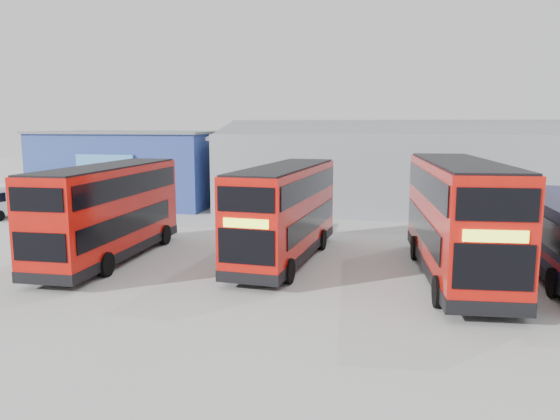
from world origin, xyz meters
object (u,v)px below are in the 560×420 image
Objects in this scene: double_decker_right at (458,220)px; panel_van at (9,199)px; maintenance_shed at (454,170)px; double_decker_left at (109,213)px; office_block at (135,167)px; double_decker_centre at (285,214)px.

double_decker_right is 26.81m from panel_van.
double_decker_left is (-15.44, -17.55, -0.63)m from maintenance_shed.
office_block is 1.18× the size of double_decker_right.
double_decker_centre is 0.91× the size of double_decker_right.
double_decker_left is at bearing 176.22° from double_decker_right.
double_decker_centre is at bearing 164.98° from double_decker_right.
maintenance_shed is at bearing 5.21° from office_block.
double_decker_right is at bearing -95.20° from maintenance_shed.
maintenance_shed is 6.44× the size of panel_van.
office_block is at bearing 138.48° from double_decker_right.
panel_van is (-26.98, -8.82, -1.51)m from maintenance_shed.
office_block is 19.69m from double_decker_centre.
double_decker_left is 0.91× the size of double_decker_right.
double_decker_centre is (-8.28, -16.12, -0.64)m from maintenance_shed.
office_block is at bearing -68.00° from double_decker_left.
double_decker_centre is (7.16, 1.43, -0.00)m from double_decker_left.
double_decker_left is 13.86m from double_decker_right.
office_block is 1.31× the size of double_decker_left.
double_decker_right is at bearing -6.49° from panel_van.
double_decker_right is (-1.58, -17.36, -0.45)m from maintenance_shed.
panel_van is at bearing 156.84° from double_decker_right.
office_block reaches higher than double_decker_centre.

